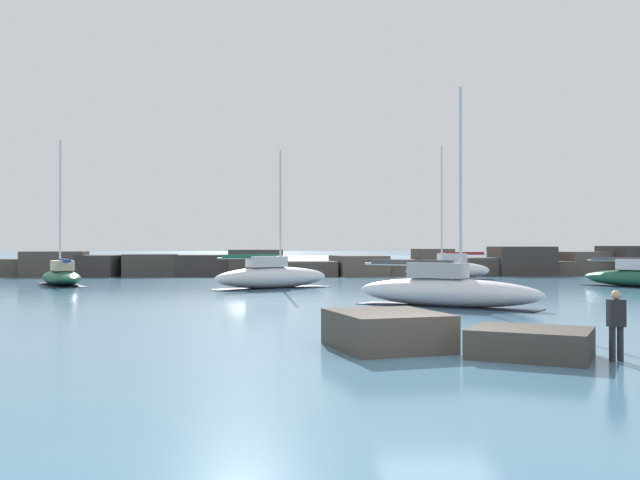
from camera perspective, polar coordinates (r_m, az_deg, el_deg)
The scene contains 10 objects.
ground_plane at distance 16.07m, azimuth 9.29°, elevation -9.56°, with size 600.00×600.00×0.00m, color teal.
open_sea_beyond at distance 120.39m, azimuth -1.36°, elevation -1.64°, with size 400.00×116.00×0.01m.
breakwater_jetty at distance 60.29m, azimuth 1.08°, elevation -1.91°, with size 64.69×6.29×2.50m.
foreground_rocks at distance 17.71m, azimuth 22.69°, elevation -7.18°, with size 12.79×8.09×1.28m.
sailboat_moored_0 at distance 30.07m, azimuth 10.04°, elevation -3.96°, with size 7.59×6.01×9.07m.
sailboat_moored_2 at distance 42.30m, azimuth -3.89°, elevation -2.90°, with size 7.47×5.80×8.24m.
sailboat_moored_3 at distance 48.45m, azimuth -19.98°, elevation -2.73°, with size 5.00×7.33×9.37m.
sailboat_moored_5 at distance 54.36m, azimuth 10.23°, elevation -2.32°, with size 6.85×2.99×10.02m.
mooring_buoy_orange_near at distance 44.04m, azimuth 10.62°, elevation -3.22°, with size 0.79×0.79×0.99m.
person_on_rocks at distance 17.07m, azimuth 22.61°, elevation -6.07°, with size 0.36×0.22×1.56m.
Camera 1 is at (-3.36, -15.51, 2.55)m, focal length 40.00 mm.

